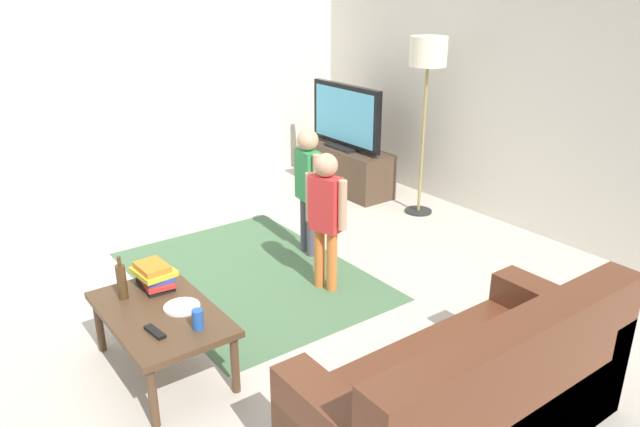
% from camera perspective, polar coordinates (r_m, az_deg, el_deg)
% --- Properties ---
extents(ground, '(7.80, 7.80, 0.00)m').
position_cam_1_polar(ground, '(4.47, -6.28, -9.46)').
color(ground, beige).
extents(wall_back, '(6.00, 0.12, 2.70)m').
position_cam_1_polar(wall_back, '(6.00, 19.16, 11.26)').
color(wall_back, silver).
rests_on(wall_back, ground).
extents(wall_left, '(0.12, 6.00, 2.70)m').
position_cam_1_polar(wall_left, '(6.69, -20.25, 12.06)').
color(wall_left, silver).
rests_on(wall_left, ground).
extents(area_rug, '(2.20, 1.60, 0.01)m').
position_cam_1_polar(area_rug, '(5.01, -6.61, -5.81)').
color(area_rug, '#4C724C').
rests_on(area_rug, ground).
extents(tv_stand, '(1.20, 0.44, 0.50)m').
position_cam_1_polar(tv_stand, '(6.93, 2.51, 4.23)').
color(tv_stand, '#4C3828').
rests_on(tv_stand, ground).
extents(tv, '(1.10, 0.28, 0.71)m').
position_cam_1_polar(tv, '(6.77, 2.45, 9.09)').
color(tv, black).
rests_on(tv, tv_stand).
extents(couch, '(0.80, 1.80, 0.86)m').
position_cam_1_polar(couch, '(3.28, 14.40, -16.79)').
color(couch, brown).
rests_on(couch, ground).
extents(floor_lamp, '(0.36, 0.36, 1.78)m').
position_cam_1_polar(floor_lamp, '(6.02, 10.18, 13.99)').
color(floor_lamp, '#262626').
rests_on(floor_lamp, ground).
extents(child_near_tv, '(0.37, 0.18, 1.12)m').
position_cam_1_polar(child_near_tv, '(5.13, -1.15, 3.13)').
color(child_near_tv, '#4C4C59').
rests_on(child_near_tv, ground).
extents(child_center, '(0.36, 0.19, 1.10)m').
position_cam_1_polar(child_center, '(4.52, 0.55, 0.36)').
color(child_center, orange).
rests_on(child_center, ground).
extents(coffee_table, '(1.00, 0.60, 0.42)m').
position_cam_1_polar(coffee_table, '(3.81, -14.86, -9.53)').
color(coffee_table, '#513823').
rests_on(coffee_table, ground).
extents(book_stack, '(0.31, 0.24, 0.16)m').
position_cam_1_polar(book_stack, '(4.03, -15.38, -5.69)').
color(book_stack, black).
rests_on(book_stack, coffee_table).
extents(bottle, '(0.06, 0.06, 0.29)m').
position_cam_1_polar(bottle, '(3.93, -18.28, -6.11)').
color(bottle, '#4C3319').
rests_on(bottle, coffee_table).
extents(tv_remote, '(0.17, 0.07, 0.02)m').
position_cam_1_polar(tv_remote, '(3.57, -15.38, -10.76)').
color(tv_remote, black).
rests_on(tv_remote, coffee_table).
extents(soda_can, '(0.07, 0.07, 0.12)m').
position_cam_1_polar(soda_can, '(3.53, -11.50, -9.81)').
color(soda_can, '#2659B2').
rests_on(soda_can, coffee_table).
extents(plate, '(0.22, 0.22, 0.02)m').
position_cam_1_polar(plate, '(3.78, -12.96, -8.63)').
color(plate, white).
rests_on(plate, coffee_table).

